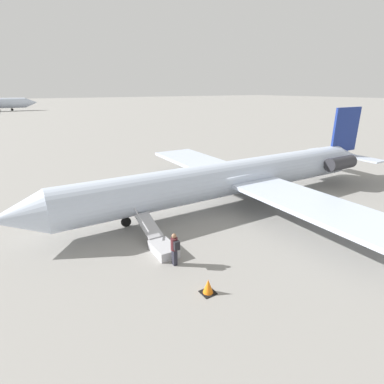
# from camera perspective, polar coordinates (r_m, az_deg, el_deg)

# --- Properties ---
(ground_plane) EXTENTS (600.00, 600.00, 0.00)m
(ground_plane) POSITION_cam_1_polar(r_m,az_deg,el_deg) (23.64, 6.98, -2.03)
(ground_plane) COLOR gray
(airplane_main) EXTENTS (31.87, 24.20, 6.83)m
(airplane_main) POSITION_cam_1_polar(r_m,az_deg,el_deg) (23.57, 9.04, 3.04)
(airplane_main) COLOR silver
(airplane_main) RESTS_ON ground
(boarding_stairs) EXTENTS (1.16, 4.05, 1.70)m
(boarding_stairs) POSITION_cam_1_polar(r_m,az_deg,el_deg) (16.83, -6.06, -9.75)
(boarding_stairs) COLOR #B2B2B7
(boarding_stairs) RESTS_ON ground
(passenger) EXTENTS (0.36, 0.54, 1.74)m
(passenger) POSITION_cam_1_polar(r_m,az_deg,el_deg) (15.14, -3.34, -10.47)
(passenger) COLOR #23232D
(passenger) RESTS_ON ground
(traffic_cone_near_stairs) EXTENTS (0.62, 0.62, 0.68)m
(traffic_cone_near_stairs) POSITION_cam_1_polar(r_m,az_deg,el_deg) (13.65, 3.09, -17.58)
(traffic_cone_near_stairs) COLOR black
(traffic_cone_near_stairs) RESTS_ON ground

